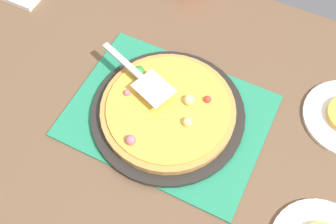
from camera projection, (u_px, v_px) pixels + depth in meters
ground_plane at (168, 204)px, 1.63m from camera, size 8.00×8.00×0.00m
dining_table at (168, 135)px, 1.08m from camera, size 1.40×1.00×0.75m
placemat at (168, 115)px, 0.98m from camera, size 0.48×0.36×0.01m
pizza_pan at (168, 113)px, 0.97m from camera, size 0.38×0.38×0.01m
pizza at (168, 109)px, 0.95m from camera, size 0.33×0.33×0.05m
pizza_server at (140, 77)px, 0.96m from camera, size 0.23×0.12×0.01m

